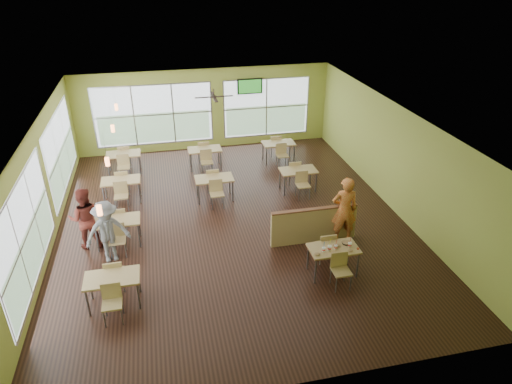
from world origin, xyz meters
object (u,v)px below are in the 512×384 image
(man_plaid, at_px, (344,210))
(main_table, at_px, (333,252))
(half_wall_divider, at_px, (314,225))
(food_basket, at_px, (346,243))

(man_plaid, bearing_deg, main_table, 65.90)
(half_wall_divider, height_order, man_plaid, man_plaid)
(main_table, xyz_separation_m, half_wall_divider, (0.00, 1.45, -0.11))
(main_table, relative_size, half_wall_divider, 0.63)
(half_wall_divider, relative_size, food_basket, 11.06)
(main_table, distance_m, half_wall_divider, 1.45)
(main_table, height_order, food_basket, main_table)
(main_table, height_order, man_plaid, man_plaid)
(man_plaid, distance_m, food_basket, 1.33)
(food_basket, bearing_deg, half_wall_divider, 104.71)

